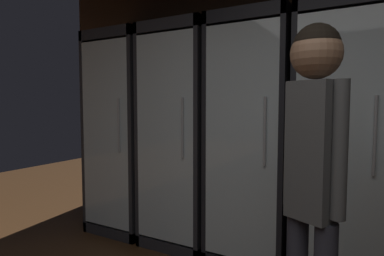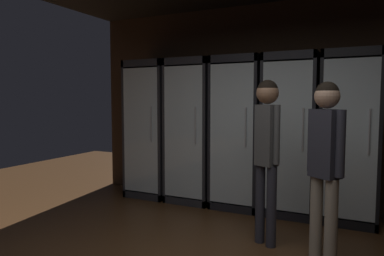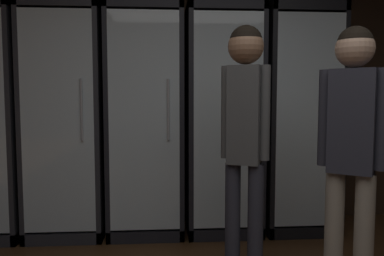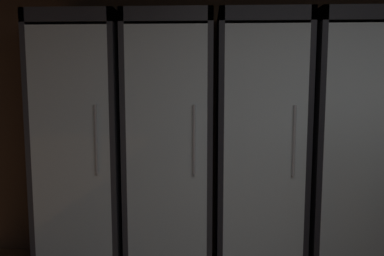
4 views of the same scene
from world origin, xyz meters
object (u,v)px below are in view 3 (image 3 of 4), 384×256
object	(u,v)px
cooler_left	(68,122)
cooler_far_right	(296,121)
cooler_center	(146,123)
shopper_near	(245,123)
cooler_right	(222,122)
shopper_far	(352,136)

from	to	relation	value
cooler_left	cooler_far_right	world-z (taller)	same
cooler_center	shopper_near	size ratio (longest dim) A/B	1.23
cooler_left	cooler_right	xyz separation A→B (m)	(1.39, 0.00, -0.01)
cooler_left	cooler_center	distance (m)	0.70
cooler_left	cooler_center	size ratio (longest dim) A/B	1.00
cooler_left	cooler_far_right	size ratio (longest dim) A/B	1.00
cooler_right	shopper_far	size ratio (longest dim) A/B	1.26
cooler_far_right	cooler_left	bearing A→B (deg)	-179.99
shopper_near	shopper_far	distance (m)	0.62
cooler_right	shopper_far	world-z (taller)	cooler_right
cooler_center	cooler_left	bearing A→B (deg)	-179.96
cooler_left	cooler_right	size ratio (longest dim) A/B	1.00
cooler_far_right	shopper_far	xyz separation A→B (m)	(-0.15, -1.40, 0.00)
cooler_far_right	shopper_far	distance (m)	1.41
shopper_near	cooler_right	bearing A→B (deg)	88.44
shopper_near	shopper_far	bearing A→B (deg)	-22.09
cooler_left	shopper_far	distance (m)	2.39
cooler_left	shopper_far	xyz separation A→B (m)	(1.93, -1.40, 0.00)
cooler_center	shopper_far	xyz separation A→B (m)	(1.24, -1.40, 0.01)
cooler_left	shopper_far	size ratio (longest dim) A/B	1.26
cooler_center	cooler_far_right	bearing A→B (deg)	-0.00
cooler_center	cooler_far_right	xyz separation A→B (m)	(1.39, -0.00, 0.01)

